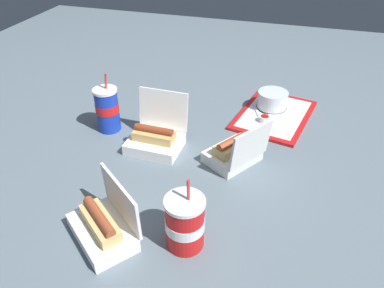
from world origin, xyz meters
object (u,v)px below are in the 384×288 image
at_px(ketchup_cup, 265,119).
at_px(plastic_fork, 256,110).
at_px(food_tray, 274,115).
at_px(clamshell_hotdog_center, 104,226).
at_px(soda_cup_left, 107,109).
at_px(soda_cup_center, 185,223).
at_px(cake_container, 272,101).
at_px(clamshell_hotdog_right, 156,137).
at_px(clamshell_hotdog_corner, 235,152).

xyz_separation_m(ketchup_cup, plastic_fork, (0.08, 0.04, -0.01)).
relative_size(food_tray, clamshell_hotdog_center, 1.76).
height_order(ketchup_cup, soda_cup_left, soda_cup_left).
bearing_deg(plastic_fork, soda_cup_center, 151.51).
relative_size(cake_container, clamshell_hotdog_center, 0.53).
distance_m(cake_container, soda_cup_left, 0.66).
bearing_deg(ketchup_cup, soda_cup_left, 109.68).
xyz_separation_m(cake_container, plastic_fork, (-0.04, 0.06, -0.03)).
height_order(food_tray, clamshell_hotdog_right, clamshell_hotdog_right).
height_order(cake_container, soda_cup_left, soda_cup_left).
bearing_deg(food_tray, soda_cup_center, 168.38).
bearing_deg(plastic_fork, clamshell_hotdog_center, 137.13).
xyz_separation_m(clamshell_hotdog_right, soda_cup_center, (-0.39, -0.23, 0.03)).
distance_m(clamshell_hotdog_center, soda_cup_center, 0.22).
xyz_separation_m(cake_container, ketchup_cup, (-0.12, 0.01, -0.02)).
height_order(clamshell_hotdog_center, clamshell_hotdog_corner, clamshell_hotdog_corner).
distance_m(food_tray, soda_cup_left, 0.66).
bearing_deg(plastic_fork, soda_cup_left, 95.90).
height_order(plastic_fork, soda_cup_center, soda_cup_center).
xyz_separation_m(ketchup_cup, clamshell_hotdog_center, (-0.69, 0.33, 0.01)).
distance_m(clamshell_hotdog_right, clamshell_hotdog_corner, 0.28).
bearing_deg(soda_cup_left, ketchup_cup, -70.32).
distance_m(ketchup_cup, soda_cup_left, 0.60).
height_order(clamshell_hotdog_center, soda_cup_center, soda_cup_center).
height_order(ketchup_cup, soda_cup_center, soda_cup_center).
bearing_deg(soda_cup_center, ketchup_cup, -10.26).
xyz_separation_m(plastic_fork, soda_cup_left, (-0.28, 0.52, 0.07)).
distance_m(cake_container, plastic_fork, 0.07).
xyz_separation_m(cake_container, clamshell_hotdog_center, (-0.81, 0.34, -0.01)).
height_order(ketchup_cup, clamshell_hotdog_corner, clamshell_hotdog_corner).
xyz_separation_m(cake_container, soda_cup_center, (-0.77, 0.13, 0.03)).
height_order(food_tray, clamshell_hotdog_corner, clamshell_hotdog_corner).
xyz_separation_m(ketchup_cup, clamshell_hotdog_right, (-0.26, 0.35, 0.02)).
xyz_separation_m(food_tray, plastic_fork, (0.01, 0.07, 0.01)).
relative_size(clamshell_hotdog_right, soda_cup_left, 0.82).
relative_size(plastic_fork, soda_cup_left, 0.48).
relative_size(cake_container, clamshell_hotdog_right, 0.66).
height_order(cake_container, soda_cup_center, soda_cup_center).
xyz_separation_m(plastic_fork, soda_cup_center, (-0.73, 0.08, 0.06)).
distance_m(clamshell_hotdog_corner, soda_cup_left, 0.50).
xyz_separation_m(ketchup_cup, clamshell_hotdog_corner, (-0.27, 0.07, 0.01)).
bearing_deg(clamshell_hotdog_center, plastic_fork, -20.23).
xyz_separation_m(cake_container, clamshell_hotdog_right, (-0.38, 0.36, -0.01)).
bearing_deg(ketchup_cup, cake_container, -6.55).
bearing_deg(ketchup_cup, soda_cup_center, 169.74).
distance_m(clamshell_hotdog_right, soda_cup_center, 0.45).
bearing_deg(clamshell_hotdog_center, food_tray, -25.13).
relative_size(ketchup_cup, soda_cup_left, 0.17).
bearing_deg(ketchup_cup, clamshell_hotdog_center, 154.64).
height_order(plastic_fork, clamshell_hotdog_right, clamshell_hotdog_right).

